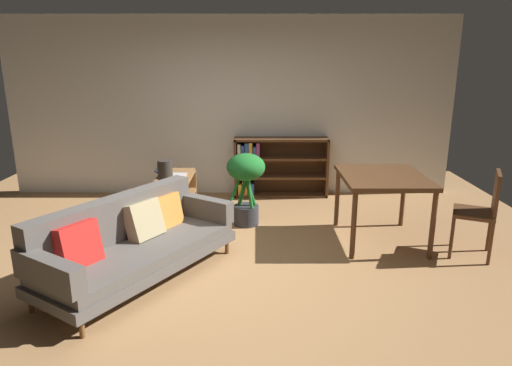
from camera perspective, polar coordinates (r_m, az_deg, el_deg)
name	(u,v)px	position (r m, az deg, el deg)	size (l,w,h in m)	color
ground_plane	(217,265)	(4.82, -4.89, -10.24)	(8.16, 8.16, 0.00)	#A87A4C
back_wall_panel	(229,107)	(7.08, -3.38, 9.44)	(6.80, 0.10, 2.70)	silver
fabric_couch	(131,241)	(4.58, -15.37, -7.00)	(1.77, 2.14, 0.78)	brown
media_console	(172,199)	(6.15, -10.44, -2.00)	(0.46, 1.22, 0.55)	olive
open_laptop	(171,175)	(6.18, -10.61, 1.05)	(0.39, 0.30, 0.11)	silver
desk_speaker	(164,172)	(5.84, -11.47, 1.38)	(0.19, 0.19, 0.29)	#2D2823
potted_floor_plant	(245,179)	(5.74, -1.43, 0.45)	(0.49, 0.51, 0.93)	#333338
dining_table	(381,182)	(5.39, 15.44, 0.09)	(0.93, 1.11, 0.80)	#56351E
dining_chair_near	(481,208)	(5.39, 26.33, -2.87)	(0.55, 0.56, 0.95)	#56351E
bookshelf	(272,167)	(7.05, 2.05, 2.08)	(1.44, 0.30, 0.91)	#56351E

